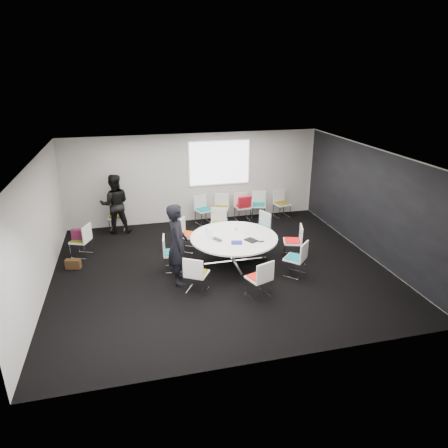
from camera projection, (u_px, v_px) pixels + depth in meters
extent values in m
cube|color=black|center=(220.00, 268.00, 9.94)|extent=(8.00, 7.00, 0.04)
cube|color=white|center=(220.00, 155.00, 8.91)|extent=(8.00, 7.00, 0.04)
cube|color=#B1ACA7|center=(195.00, 178.00, 12.61)|extent=(8.00, 0.04, 2.80)
cube|color=#B1ACA7|center=(271.00, 290.00, 6.24)|extent=(8.00, 0.04, 2.80)
cube|color=#B1ACA7|center=(37.00, 230.00, 8.54)|extent=(0.04, 7.00, 2.80)
cube|color=#B1ACA7|center=(371.00, 202.00, 10.31)|extent=(0.04, 7.00, 2.80)
cube|color=black|center=(370.00, 202.00, 10.30)|extent=(0.01, 6.94, 2.74)
cube|color=silver|center=(234.00, 262.00, 10.16)|extent=(0.90, 0.90, 0.08)
cylinder|color=silver|center=(234.00, 250.00, 10.04)|extent=(0.10, 0.10, 0.65)
cylinder|color=white|center=(234.00, 237.00, 9.91)|extent=(2.17, 2.17, 0.04)
cube|color=white|center=(220.00, 163.00, 12.57)|extent=(1.90, 0.03, 1.35)
cube|color=silver|center=(292.00, 250.00, 10.43)|extent=(0.53, 0.53, 0.42)
cube|color=white|center=(292.00, 242.00, 10.35)|extent=(0.56, 0.57, 0.04)
cube|color=red|center=(292.00, 241.00, 10.33)|extent=(0.48, 0.50, 0.03)
cube|color=white|center=(301.00, 234.00, 10.25)|extent=(0.17, 0.45, 0.42)
cube|color=silver|center=(259.00, 236.00, 11.30)|extent=(0.55, 0.55, 0.42)
cube|color=white|center=(259.00, 228.00, 11.22)|extent=(0.59, 0.60, 0.04)
cube|color=#097484|center=(259.00, 227.00, 11.20)|extent=(0.51, 0.52, 0.03)
cube|color=white|center=(265.00, 219.00, 11.25)|extent=(0.21, 0.44, 0.42)
cube|color=silver|center=(219.00, 232.00, 11.55)|extent=(0.51, 0.51, 0.42)
cube|color=white|center=(219.00, 225.00, 11.47)|extent=(0.55, 0.54, 0.04)
cube|color=#656F17|center=(219.00, 224.00, 11.46)|extent=(0.48, 0.47, 0.03)
cube|color=white|center=(219.00, 215.00, 11.58)|extent=(0.45, 0.15, 0.42)
cube|color=silver|center=(189.00, 243.00, 10.83)|extent=(0.58, 0.58, 0.42)
cube|color=white|center=(189.00, 235.00, 10.74)|extent=(0.62, 0.62, 0.04)
cube|color=#D44914|center=(189.00, 234.00, 10.73)|extent=(0.53, 0.54, 0.03)
cube|color=white|center=(181.00, 226.00, 10.72)|extent=(0.28, 0.41, 0.42)
cube|color=silver|center=(174.00, 262.00, 9.77)|extent=(0.47, 0.47, 0.42)
cube|color=white|center=(173.00, 253.00, 9.69)|extent=(0.49, 0.51, 0.04)
cube|color=#0B7E82|center=(173.00, 252.00, 9.68)|extent=(0.43, 0.44, 0.03)
cube|color=white|center=(164.00, 245.00, 9.58)|extent=(0.09, 0.46, 0.42)
cube|color=silver|center=(197.00, 283.00, 8.82)|extent=(0.58, 0.58, 0.42)
cube|color=white|center=(197.00, 274.00, 8.73)|extent=(0.62, 0.61, 0.04)
cube|color=brown|center=(197.00, 272.00, 8.72)|extent=(0.54, 0.53, 0.03)
cube|color=white|center=(193.00, 268.00, 8.46)|extent=(0.41, 0.27, 0.42)
cube|color=silver|center=(258.00, 287.00, 8.63)|extent=(0.54, 0.54, 0.42)
cube|color=white|center=(259.00, 278.00, 8.55)|extent=(0.58, 0.57, 0.04)
cube|color=red|center=(259.00, 277.00, 8.54)|extent=(0.51, 0.50, 0.03)
cube|color=white|center=(265.00, 272.00, 8.30)|extent=(0.44, 0.19, 0.42)
cube|color=silver|center=(294.00, 267.00, 9.51)|extent=(0.59, 0.59, 0.42)
cube|color=white|center=(295.00, 258.00, 9.43)|extent=(0.64, 0.64, 0.04)
cube|color=#0B6979|center=(295.00, 257.00, 9.42)|extent=(0.55, 0.55, 0.03)
cube|color=white|center=(304.00, 252.00, 9.24)|extent=(0.35, 0.35, 0.42)
cube|color=silver|center=(204.00, 217.00, 12.71)|extent=(0.54, 0.54, 0.42)
cube|color=white|center=(204.00, 210.00, 12.63)|extent=(0.59, 0.57, 0.04)
cube|color=#09727F|center=(204.00, 209.00, 12.62)|extent=(0.51, 0.50, 0.03)
cube|color=white|center=(200.00, 202.00, 12.71)|extent=(0.44, 0.20, 0.42)
cube|color=silver|center=(221.00, 215.00, 12.88)|extent=(0.54, 0.54, 0.42)
cube|color=white|center=(221.00, 208.00, 12.79)|extent=(0.58, 0.57, 0.04)
cube|color=#726517|center=(221.00, 208.00, 12.78)|extent=(0.50, 0.49, 0.03)
cube|color=white|center=(222.00, 200.00, 12.90)|extent=(0.45, 0.19, 0.42)
cube|color=silver|center=(243.00, 214.00, 13.00)|extent=(0.45, 0.45, 0.42)
cube|color=white|center=(243.00, 207.00, 12.91)|extent=(0.50, 0.48, 0.04)
cube|color=red|center=(243.00, 206.00, 12.90)|extent=(0.43, 0.41, 0.03)
cube|color=white|center=(240.00, 199.00, 13.01)|extent=(0.46, 0.08, 0.42)
cube|color=silver|center=(258.00, 212.00, 13.16)|extent=(0.53, 0.53, 0.42)
cube|color=white|center=(259.00, 205.00, 13.07)|extent=(0.57, 0.56, 0.04)
cube|color=#097F7C|center=(259.00, 205.00, 13.06)|extent=(0.49, 0.48, 0.03)
cube|color=white|center=(259.00, 197.00, 13.18)|extent=(0.45, 0.17, 0.42)
cube|color=silver|center=(282.00, 211.00, 13.29)|extent=(0.49, 0.49, 0.42)
cube|color=white|center=(282.00, 204.00, 13.21)|extent=(0.54, 0.52, 0.04)
cube|color=brown|center=(282.00, 203.00, 13.20)|extent=(0.46, 0.45, 0.03)
cube|color=white|center=(279.00, 196.00, 13.30)|extent=(0.46, 0.12, 0.42)
cube|color=silver|center=(82.00, 249.00, 10.48)|extent=(0.55, 0.55, 0.42)
cube|color=white|center=(80.00, 241.00, 10.40)|extent=(0.58, 0.59, 0.04)
cube|color=#5E6D14|center=(80.00, 240.00, 10.39)|extent=(0.50, 0.52, 0.03)
cube|color=white|center=(87.00, 233.00, 10.28)|extent=(0.21, 0.44, 0.42)
cube|color=silver|center=(117.00, 224.00, 12.16)|extent=(0.47, 0.47, 0.42)
cube|color=white|center=(116.00, 217.00, 12.07)|extent=(0.51, 0.50, 0.04)
cube|color=olive|center=(116.00, 216.00, 12.06)|extent=(0.45, 0.43, 0.03)
cube|color=white|center=(117.00, 207.00, 12.19)|extent=(0.46, 0.10, 0.42)
imported|color=black|center=(178.00, 244.00, 8.95)|extent=(0.48, 0.71, 1.90)
imported|color=black|center=(115.00, 204.00, 11.77)|extent=(0.87, 0.68, 1.79)
imported|color=#333338|center=(219.00, 239.00, 9.75)|extent=(0.30, 0.35, 0.02)
cube|color=silver|center=(209.00, 233.00, 9.82)|extent=(0.14, 0.28, 0.22)
cube|color=black|center=(251.00, 240.00, 9.68)|extent=(0.34, 0.37, 0.02)
cube|color=navy|center=(237.00, 243.00, 9.54)|extent=(0.30, 0.26, 0.03)
cube|color=silver|center=(249.00, 232.00, 10.18)|extent=(0.34, 0.28, 0.00)
cube|color=silver|center=(257.00, 236.00, 9.95)|extent=(0.35, 0.29, 0.00)
cylinder|color=white|center=(236.00, 228.00, 10.30)|extent=(0.08, 0.08, 0.09)
cube|color=black|center=(261.00, 242.00, 9.62)|extent=(0.15, 0.09, 0.01)
cube|color=#501531|center=(80.00, 234.00, 10.33)|extent=(0.42, 0.22, 0.28)
cube|color=#352211|center=(73.00, 264.00, 9.86)|extent=(0.39, 0.24, 0.24)
cube|color=#B21523|center=(245.00, 201.00, 12.63)|extent=(0.46, 0.22, 0.36)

